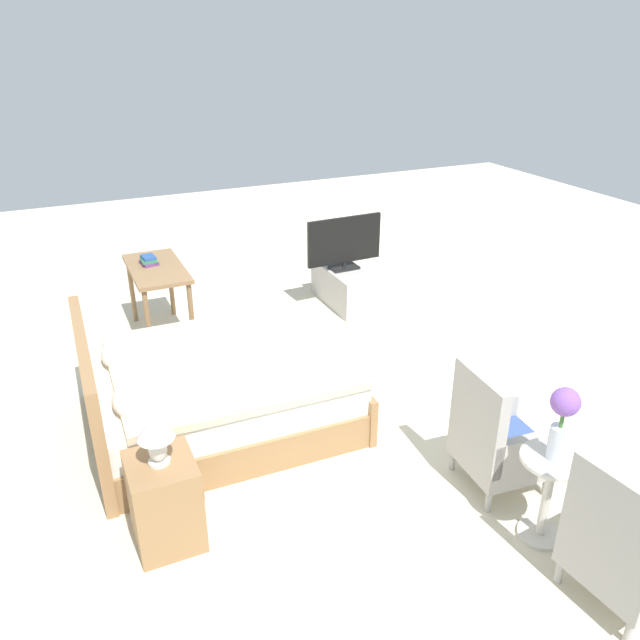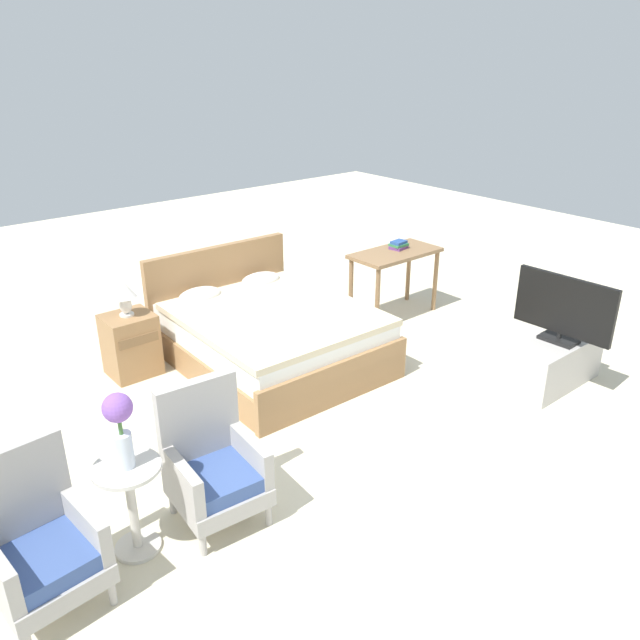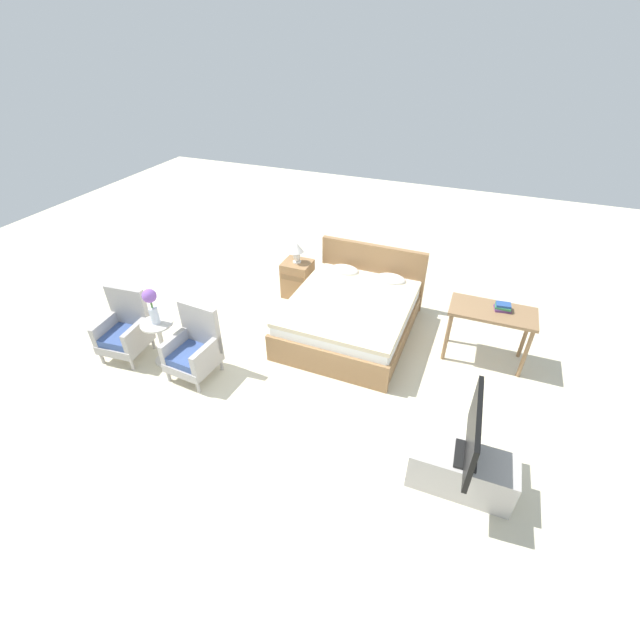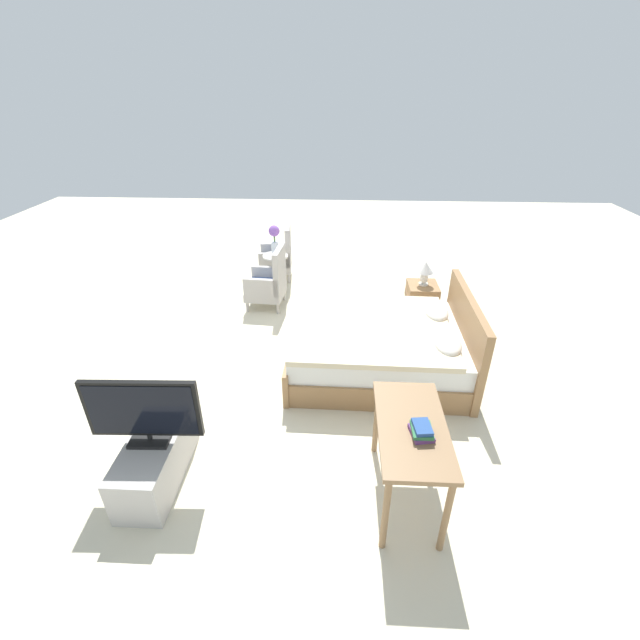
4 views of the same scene
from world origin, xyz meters
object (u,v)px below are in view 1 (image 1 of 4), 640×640
at_px(bed, 214,391).
at_px(tv_stand, 344,286).
at_px(tv_flatscreen, 344,242).
at_px(book_stack, 149,260).
at_px(table_lamp, 155,433).
at_px(vanity_desk, 157,277).
at_px(armchair_by_window_left, 624,548).
at_px(side_table, 548,488).
at_px(armchair_by_window_right, 496,440).
at_px(nightstand, 165,501).
at_px(flower_vase, 563,417).

distance_m(bed, tv_stand, 2.66).
relative_size(tv_stand, tv_flatscreen, 1.07).
relative_size(tv_stand, book_stack, 4.53).
distance_m(bed, table_lamp, 1.38).
bearing_deg(vanity_desk, armchair_by_window_left, -159.90).
relative_size(side_table, vanity_desk, 0.59).
height_order(table_lamp, vanity_desk, table_lamp).
distance_m(table_lamp, book_stack, 3.06).
bearing_deg(vanity_desk, side_table, -157.78).
distance_m(tv_stand, vanity_desk, 2.12).
height_order(bed, armchair_by_window_right, bed).
bearing_deg(tv_stand, side_table, 172.55).
height_order(side_table, nightstand, side_table).
relative_size(bed, tv_stand, 2.12).
relative_size(table_lamp, tv_stand, 0.34).
height_order(armchair_by_window_right, tv_stand, armchair_by_window_right).
bearing_deg(book_stack, bed, -176.68).
bearing_deg(flower_vase, book_stack, 22.32).
distance_m(armchair_by_window_right, table_lamp, 2.27).
bearing_deg(nightstand, armchair_by_window_right, -100.92).
distance_m(flower_vase, table_lamp, 2.36).
height_order(flower_vase, nightstand, flower_vase).
bearing_deg(nightstand, book_stack, -9.80).
relative_size(bed, side_table, 3.32).
relative_size(flower_vase, nightstand, 0.81).
relative_size(nightstand, book_stack, 2.79).
xyz_separation_m(table_lamp, vanity_desk, (2.91, -0.57, -0.16)).
distance_m(bed, book_stack, 1.96).
bearing_deg(side_table, nightstand, 65.97).
distance_m(armchair_by_window_right, tv_flatscreen, 3.33).
height_order(bed, vanity_desk, bed).
bearing_deg(nightstand, tv_flatscreen, -42.87).
xyz_separation_m(nightstand, vanity_desk, (2.91, -0.57, 0.35)).
relative_size(bed, tv_flatscreen, 2.26).
bearing_deg(vanity_desk, tv_stand, -91.71).
bearing_deg(vanity_desk, nightstand, 168.95).
distance_m(side_table, tv_stand, 3.85).
relative_size(flower_vase, book_stack, 2.25).
xyz_separation_m(flower_vase, vanity_desk, (3.87, 1.58, -0.26)).
height_order(armchair_by_window_right, nightstand, armchair_by_window_right).
bearing_deg(armchair_by_window_right, nightstand, 79.08).
distance_m(nightstand, tv_stand, 3.89).
bearing_deg(nightstand, side_table, -114.03).
relative_size(bed, table_lamp, 6.18).
xyz_separation_m(flower_vase, nightstand, (0.96, 2.15, -0.61)).
relative_size(vanity_desk, book_stack, 4.91).
bearing_deg(table_lamp, nightstand, -90.00).
xyz_separation_m(nightstand, tv_stand, (2.85, -2.65, -0.08)).
distance_m(side_table, book_stack, 4.31).
xyz_separation_m(armchair_by_window_right, tv_flatscreen, (3.28, -0.47, 0.37)).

